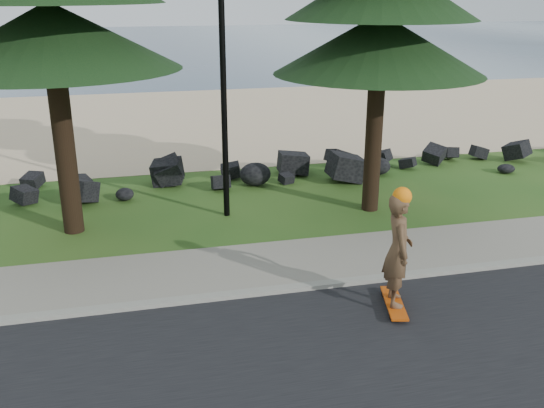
% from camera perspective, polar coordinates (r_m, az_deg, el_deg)
% --- Properties ---
extents(ground, '(160.00, 160.00, 0.00)m').
position_cam_1_polar(ground, '(11.70, -1.70, -6.46)').
color(ground, '#234F18').
rests_on(ground, ground).
extents(kerb, '(160.00, 0.20, 0.10)m').
position_cam_1_polar(kerb, '(10.89, -0.72, -8.26)').
color(kerb, gray).
rests_on(kerb, ground).
extents(sidewalk, '(160.00, 2.00, 0.08)m').
position_cam_1_polar(sidewalk, '(11.86, -1.90, -5.87)').
color(sidewalk, gray).
rests_on(sidewalk, ground).
extents(beach_sand, '(160.00, 15.00, 0.01)m').
position_cam_1_polar(beach_sand, '(25.41, -8.46, 7.79)').
color(beach_sand, '#D3B98D').
rests_on(beach_sand, ground).
extents(ocean, '(160.00, 58.00, 0.01)m').
position_cam_1_polar(ocean, '(61.54, -11.77, 14.50)').
color(ocean, '#31475F').
rests_on(ocean, ground).
extents(seawall_boulders, '(60.00, 2.40, 1.10)m').
position_cam_1_polar(seawall_boulders, '(16.84, -5.60, 1.77)').
color(seawall_boulders, black).
rests_on(seawall_boulders, ground).
extents(lamp_post, '(0.25, 0.14, 8.14)m').
position_cam_1_polar(lamp_post, '(13.69, -4.71, 15.36)').
color(lamp_post, black).
rests_on(lamp_post, ground).
extents(skateboarder, '(0.62, 1.19, 2.16)m').
position_cam_1_polar(skateboarder, '(10.19, 11.78, -4.30)').
color(skateboarder, '#B8440A').
rests_on(skateboarder, ground).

